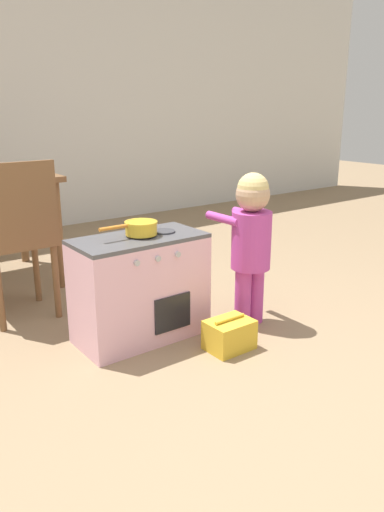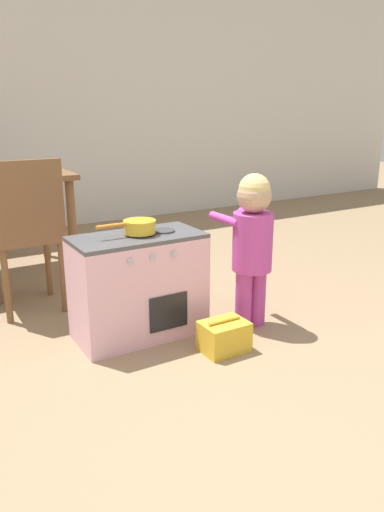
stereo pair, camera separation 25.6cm
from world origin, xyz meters
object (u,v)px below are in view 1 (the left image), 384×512
toy_basket (229,335)px  dining_chair_near (18,237)px  play_kitchen (140,288)px  child_figure (251,233)px  toy_pot (140,227)px

toy_basket → dining_chair_near: (-0.67, 0.96, 0.40)m
play_kitchen → child_figure: size_ratio=0.79×
play_kitchen → toy_basket: size_ratio=2.94×
child_figure → dining_chair_near: 1.23m
dining_chair_near → toy_pot: bearing=-55.1°
toy_basket → dining_chair_near: bearing=124.8°
toy_basket → dining_chair_near: 1.23m
play_kitchen → dining_chair_near: 0.73m
toy_pot → dining_chair_near: size_ratio=0.35×
child_figure → toy_basket: size_ratio=3.72×
play_kitchen → dining_chair_near: size_ratio=0.74×
toy_pot → child_figure: size_ratio=0.37×
play_kitchen → toy_basket: play_kitchen is taller
play_kitchen → toy_pot: size_ratio=2.14×
child_figure → play_kitchen: bearing=159.4°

